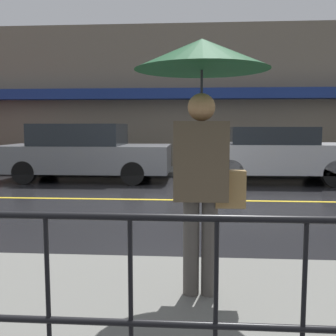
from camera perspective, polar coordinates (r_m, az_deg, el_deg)
ground_plane at (r=8.12m, az=-1.20°, el=-4.64°), size 80.00×80.00×0.00m
sidewalk_near at (r=3.26m, az=-9.89°, el=-20.47°), size 28.00×2.52×0.12m
sidewalk_far at (r=12.86m, az=0.73°, el=-0.40°), size 28.00×1.91×0.12m
lane_marking at (r=8.12m, az=-1.20°, el=-4.61°), size 25.20×0.12×0.01m
building_storefront at (r=13.89m, az=1.00°, el=10.18°), size 28.00×0.85×4.99m
railing_foreground at (r=2.10m, az=-17.08°, el=-15.67°), size 12.00×0.04×0.98m
pedestrian at (r=3.17m, az=4.99°, el=10.80°), size 1.07×1.07×2.08m
car_grey at (r=11.21m, az=-11.98°, el=2.27°), size 4.63×1.91×1.58m
car_silver at (r=11.00m, az=15.22°, el=2.05°), size 4.18×1.93×1.49m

